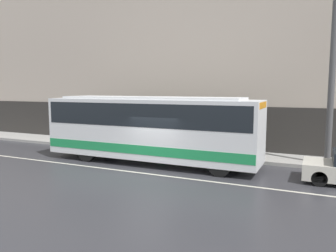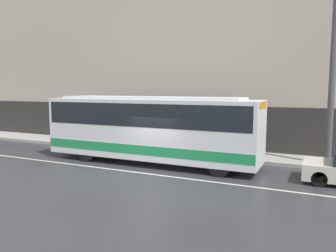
{
  "view_description": "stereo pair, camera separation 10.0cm",
  "coord_description": "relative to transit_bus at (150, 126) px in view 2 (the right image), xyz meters",
  "views": [
    {
      "loc": [
        6.99,
        -12.77,
        3.85
      ],
      "look_at": [
        0.18,
        2.01,
        1.98
      ],
      "focal_mm": 35.0,
      "sensor_mm": 36.0,
      "label": 1
    },
    {
      "loc": [
        7.08,
        -12.73,
        3.85
      ],
      "look_at": [
        0.18,
        2.01,
        1.98
      ],
      "focal_mm": 35.0,
      "sensor_mm": 36.0,
      "label": 2
    }
  ],
  "objects": [
    {
      "name": "ground_plane",
      "position": [
        0.84,
        -2.01,
        -1.93
      ],
      "size": [
        60.0,
        60.0,
        0.0
      ],
      "primitive_type": "plane",
      "color": "#333338"
    },
    {
      "name": "sidewalk",
      "position": [
        0.84,
        3.28,
        -1.84
      ],
      "size": [
        60.0,
        2.57,
        0.18
      ],
      "color": "#A09E99",
      "rests_on": "ground_plane"
    },
    {
      "name": "building_facade",
      "position": [
        0.84,
        4.71,
        3.79
      ],
      "size": [
        60.0,
        0.35,
        11.86
      ],
      "color": "#B7A899",
      "rests_on": "ground_plane"
    },
    {
      "name": "lane_stripe",
      "position": [
        0.84,
        -2.01,
        -1.93
      ],
      "size": [
        54.0,
        0.14,
        0.01
      ],
      "color": "beige",
      "rests_on": "ground_plane"
    },
    {
      "name": "transit_bus",
      "position": [
        0.0,
        0.0,
        0.0
      ],
      "size": [
        11.25,
        2.51,
        3.43
      ],
      "color": "white",
      "rests_on": "ground_plane"
    },
    {
      "name": "utility_pole_near",
      "position": [
        8.34,
        2.72,
        2.11
      ],
      "size": [
        0.29,
        0.29,
        7.72
      ],
      "color": "#4C4C4F",
      "rests_on": "sidewalk"
    },
    {
      "name": "pedestrian_waiting",
      "position": [
        -0.64,
        2.64,
        -0.97
      ],
      "size": [
        0.36,
        0.36,
        1.69
      ],
      "color": "#1E5933",
      "rests_on": "sidewalk"
    }
  ]
}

